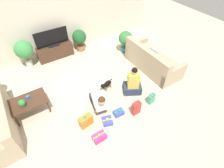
% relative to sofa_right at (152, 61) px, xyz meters
% --- Properties ---
extents(ground_plane, '(16.00, 16.00, 0.00)m').
position_rel_sofa_right_xyz_m(ground_plane, '(-2.40, 0.07, -0.30)').
color(ground_plane, beige).
extents(wall_back, '(8.40, 0.06, 2.60)m').
position_rel_sofa_right_xyz_m(wall_back, '(-2.40, 2.70, 1.00)').
color(wall_back, beige).
rests_on(wall_back, ground_plane).
extents(sofa_right, '(0.90, 1.99, 0.86)m').
position_rel_sofa_right_xyz_m(sofa_right, '(0.00, 0.00, 0.00)').
color(sofa_right, tan).
rests_on(sofa_right, ground_plane).
extents(coffee_table, '(0.92, 0.62, 0.45)m').
position_rel_sofa_right_xyz_m(coffee_table, '(-3.96, 0.29, 0.10)').
color(coffee_table, '#472D1E').
rests_on(coffee_table, ground_plane).
extents(tv_console, '(1.27, 0.42, 0.48)m').
position_rel_sofa_right_xyz_m(tv_console, '(-2.53, 2.42, -0.06)').
color(tv_console, '#472D1E').
rests_on(tv_console, ground_plane).
extents(tv, '(1.16, 0.20, 0.60)m').
position_rel_sofa_right_xyz_m(tv, '(-2.53, 2.42, 0.45)').
color(tv, black).
rests_on(tv, tv_console).
extents(potted_plant_corner_right, '(0.52, 0.52, 0.83)m').
position_rel_sofa_right_xyz_m(potted_plant_corner_right, '(-0.15, 1.35, 0.21)').
color(potted_plant_corner_right, '#336B84').
rests_on(potted_plant_corner_right, ground_plane).
extents(potted_plant_back_left, '(0.59, 0.59, 0.98)m').
position_rel_sofa_right_xyz_m(potted_plant_back_left, '(-3.52, 2.37, 0.35)').
color(potted_plant_back_left, beige).
rests_on(potted_plant_back_left, ground_plane).
extents(potted_plant_back_right, '(0.52, 0.52, 0.82)m').
position_rel_sofa_right_xyz_m(potted_plant_back_right, '(-1.55, 2.37, 0.20)').
color(potted_plant_back_right, '#A36042').
rests_on(potted_plant_back_right, ground_plane).
extents(person_kneeling, '(0.44, 0.82, 0.79)m').
position_rel_sofa_right_xyz_m(person_kneeling, '(-2.40, -0.60, 0.04)').
color(person_kneeling, '#23232D').
rests_on(person_kneeling, ground_plane).
extents(person_sitting, '(0.65, 0.62, 0.95)m').
position_rel_sofa_right_xyz_m(person_sitting, '(-1.23, -0.55, 0.04)').
color(person_sitting, '#283351').
rests_on(person_sitting, ground_plane).
extents(dog, '(0.50, 0.24, 0.32)m').
position_rel_sofa_right_xyz_m(dog, '(-1.84, -0.05, -0.09)').
color(dog, black).
rests_on(dog, ground_plane).
extents(gift_box_a, '(0.32, 0.21, 0.22)m').
position_rel_sofa_right_xyz_m(gift_box_a, '(-2.83, -1.37, -0.22)').
color(gift_box_a, '#CC3389').
rests_on(gift_box_a, ground_plane).
extents(gift_box_b, '(0.28, 0.20, 0.19)m').
position_rel_sofa_right_xyz_m(gift_box_b, '(-2.04, -1.02, -0.23)').
color(gift_box_b, '#3D51BC').
rests_on(gift_box_b, ground_plane).
extents(gift_box_c, '(0.36, 0.22, 0.36)m').
position_rel_sofa_right_xyz_m(gift_box_c, '(-2.91, -0.84, -0.15)').
color(gift_box_c, orange).
rests_on(gift_box_c, ground_plane).
extents(gift_box_d, '(0.31, 0.32, 0.17)m').
position_rel_sofa_right_xyz_m(gift_box_d, '(-2.43, -1.08, -0.24)').
color(gift_box_d, '#3D51BC').
rests_on(gift_box_d, ground_plane).
extents(gift_bag_a, '(0.22, 0.15, 0.33)m').
position_rel_sofa_right_xyz_m(gift_bag_a, '(-1.04, -1.17, -0.14)').
color(gift_bag_a, '#4CA384').
rests_on(gift_bag_a, ground_plane).
extents(gift_bag_b, '(0.23, 0.15, 0.42)m').
position_rel_sofa_right_xyz_m(gift_bag_b, '(-1.63, -1.23, -0.10)').
color(gift_bag_b, red).
rests_on(gift_bag_b, ground_plane).
extents(mug, '(0.12, 0.08, 0.09)m').
position_rel_sofa_right_xyz_m(mug, '(-3.92, 0.37, 0.19)').
color(mug, '#386BAD').
rests_on(mug, coffee_table).
extents(tabletop_plant, '(0.17, 0.17, 0.22)m').
position_rel_sofa_right_xyz_m(tabletop_plant, '(-4.09, 0.17, 0.27)').
color(tabletop_plant, '#4C4C51').
rests_on(tabletop_plant, coffee_table).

